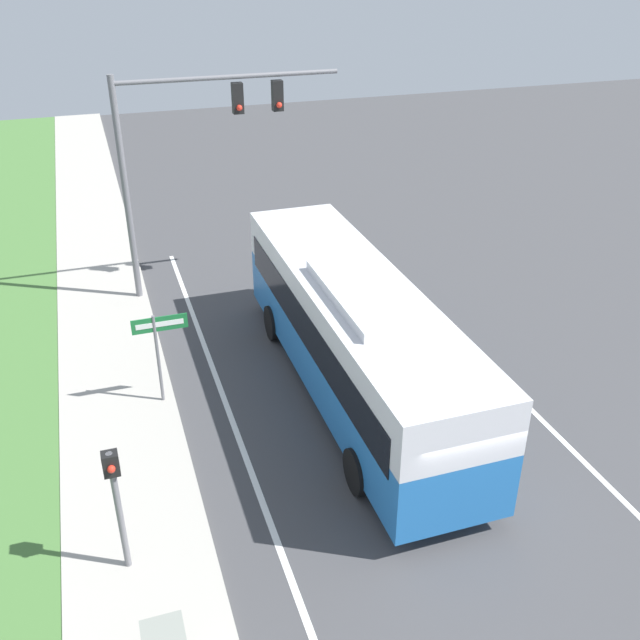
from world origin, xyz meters
TOP-DOWN VIEW (x-y plane):
  - ground_plane at (0.00, 0.00)m, footprint 80.00×80.00m
  - sidewalk at (-6.20, 0.00)m, footprint 2.80×80.00m
  - lane_divider_near at (-3.60, 0.00)m, footprint 0.14×30.00m
  - lane_divider_far at (3.60, 0.00)m, footprint 0.14×30.00m
  - bus at (-0.38, 4.50)m, footprint 2.71×11.09m
  - signal_gantry at (-3.05, 11.81)m, footprint 6.83×0.41m
  - pedestrian_signal at (-6.40, 0.39)m, footprint 0.28×0.34m
  - street_sign at (-5.02, 5.60)m, footprint 1.33×0.08m

SIDE VIEW (x-z plane):
  - ground_plane at x=0.00m, z-range 0.00..0.00m
  - lane_divider_near at x=-3.60m, z-range 0.00..0.01m
  - lane_divider_far at x=3.60m, z-range 0.00..0.01m
  - sidewalk at x=-6.20m, z-range 0.00..0.12m
  - street_sign at x=-5.02m, z-range 0.51..3.03m
  - bus at x=-0.38m, z-range 0.18..3.59m
  - pedestrian_signal at x=-6.40m, z-range 0.52..3.25m
  - signal_gantry at x=-3.05m, z-range 1.51..8.52m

